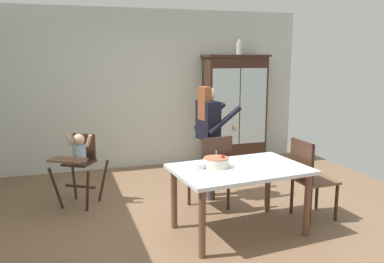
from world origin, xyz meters
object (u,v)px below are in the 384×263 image
Objects in this scene: adult_person at (209,129)px; birthday_cake at (216,162)px; china_cabinet at (235,109)px; serving_bowl at (198,166)px; high_chair_with_toddler at (79,156)px; dining_chair_far_side at (213,168)px; dining_table at (240,176)px; ceramic_vase at (240,48)px; dining_chair_right_end at (308,174)px.

birthday_cake is (-0.29, -1.04, -0.17)m from adult_person.
china_cabinet is 1.96m from adult_person.
serving_bowl is at bearing 145.46° from adult_person.
high_chair_with_toddler is 0.99× the size of dining_chair_far_side.
dining_table is at bearing -21.02° from birthday_cake.
dining_chair_far_side is (1.57, -0.70, -0.10)m from high_chair_with_toddler.
dining_chair_far_side is (-1.29, -2.08, -1.50)m from ceramic_vase.
china_cabinet is 2.02× the size of dining_chair_far_side.
ceramic_vase reaches higher than china_cabinet.
high_chair_with_toddler is at bearing 61.48° from dining_chair_right_end.
birthday_cake is 0.29× the size of dining_chair_far_side.
china_cabinet is 3.01m from birthday_cake.
dining_table is at bearing -114.04° from ceramic_vase.
adult_person is 1.18m from dining_table.
ceramic_vase is 0.18× the size of dining_table.
birthday_cake is 0.66m from dining_chair_far_side.
ceramic_vase is at bearing 2.72° from china_cabinet.
china_cabinet is 1.28× the size of dining_table.
dining_chair_right_end is (0.88, -1.04, -0.41)m from adult_person.
dining_chair_right_end is (0.93, 0.09, -0.09)m from dining_table.
china_cabinet is 1.27× the size of adult_person.
dining_chair_far_side is at bearing 55.38° from serving_bowl.
high_chair_with_toddler reaches higher than serving_bowl.
china_cabinet is at bearing -129.63° from dining_chair_far_side.
ceramic_vase is at bearing -8.27° from dining_chair_right_end.
serving_bowl is (-1.67, -2.64, -1.29)m from ceramic_vase.
high_chair_with_toddler is 0.99× the size of dining_chair_right_end.
adult_person is at bearing -124.15° from china_cabinet.
high_chair_with_toddler reaches higher than dining_table.
dining_chair_right_end reaches higher than birthday_cake.
dining_chair_right_end reaches higher than dining_table.
dining_table is (-0.05, -1.13, -0.32)m from adult_person.
birthday_cake reaches higher than serving_bowl.
birthday_cake is (-1.47, -2.67, -1.26)m from ceramic_vase.
dining_chair_far_side reaches higher than serving_bowl.
serving_bowl is (-0.49, -1.01, -0.20)m from adult_person.
high_chair_with_toddler is (-2.78, -1.37, -0.32)m from china_cabinet.
china_cabinet reaches higher than dining_chair_right_end.
serving_bowl is 0.19× the size of dining_chair_far_side.
dining_chair_far_side is at bearing 7.73° from high_chair_with_toddler.
ceramic_vase is at bearing 57.38° from high_chair_with_toddler.
dining_chair_far_side is (-0.06, 0.68, -0.09)m from dining_table.
dining_table is 1.58× the size of dining_chair_far_side.
dining_chair_far_side and dining_chair_right_end have the same top height.
dining_table is 1.58× the size of dining_chair_right_end.
dining_chair_far_side is at bearing 158.03° from adult_person.
birthday_cake is (1.39, -1.29, 0.14)m from high_chair_with_toddler.
birthday_cake is at bearing -118.92° from ceramic_vase.
serving_bowl is (-0.20, 0.03, -0.03)m from birthday_cake.
dining_table is 0.94m from dining_chair_right_end.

